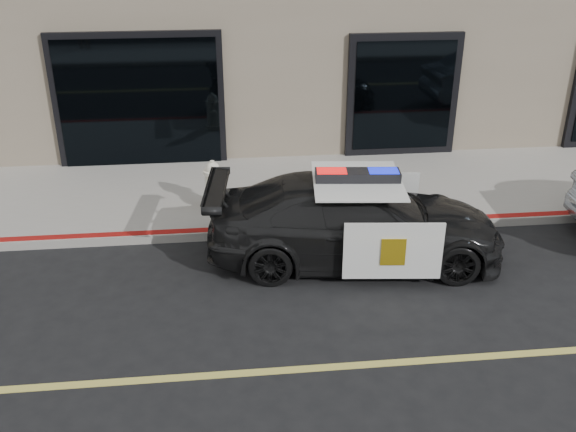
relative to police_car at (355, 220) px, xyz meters
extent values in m
plane|color=black|center=(-2.63, -2.63, -0.67)|extent=(120.00, 120.00, 0.00)
cube|color=gray|center=(-2.63, 2.62, -0.59)|extent=(60.00, 3.50, 0.15)
imported|color=black|center=(0.00, 0.00, -0.01)|extent=(2.77, 4.93, 1.32)
cube|color=white|center=(0.34, -0.99, -0.03)|extent=(1.41, 0.18, 0.88)
cube|color=white|center=(0.53, 0.90, -0.03)|extent=(1.41, 0.18, 0.88)
cube|color=white|center=(0.00, 0.00, 0.66)|extent=(1.48, 1.71, 0.02)
cube|color=gold|center=(0.34, -1.01, -0.03)|extent=(0.35, 0.05, 0.42)
cube|color=black|center=(0.00, 0.00, 0.74)|extent=(1.29, 0.46, 0.15)
cube|color=red|center=(-0.39, 0.04, 0.75)|extent=(0.47, 0.33, 0.14)
cube|color=#0C19CC|center=(0.38, -0.04, 0.75)|extent=(0.47, 0.33, 0.14)
cylinder|color=white|center=(-2.18, 1.90, -0.47)|extent=(0.40, 0.40, 0.09)
cylinder|color=white|center=(-2.18, 1.90, -0.15)|extent=(0.29, 0.29, 0.55)
cylinder|color=white|center=(-2.18, 1.90, 0.14)|extent=(0.34, 0.34, 0.07)
sphere|color=white|center=(-2.18, 1.90, 0.21)|extent=(0.25, 0.25, 0.25)
cylinder|color=white|center=(-2.18, 1.90, 0.32)|extent=(0.08, 0.08, 0.08)
cylinder|color=white|center=(-2.18, 2.09, -0.08)|extent=(0.14, 0.13, 0.14)
cylinder|color=white|center=(-2.18, 1.72, -0.08)|extent=(0.14, 0.13, 0.14)
cylinder|color=white|center=(-2.18, 1.68, -0.15)|extent=(0.19, 0.15, 0.19)
camera|label=1|loc=(-1.99, -8.74, 4.30)|focal=40.00mm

